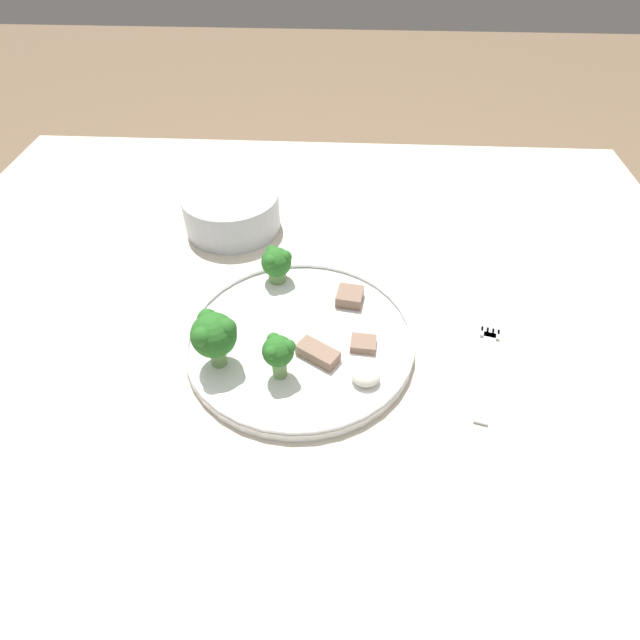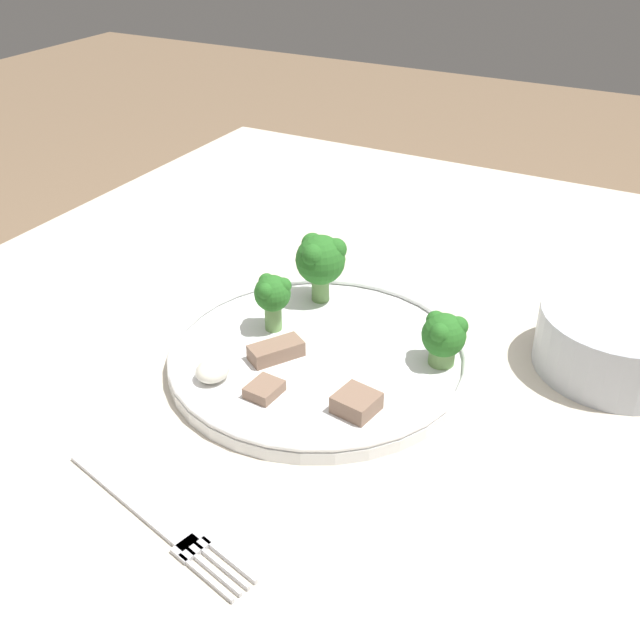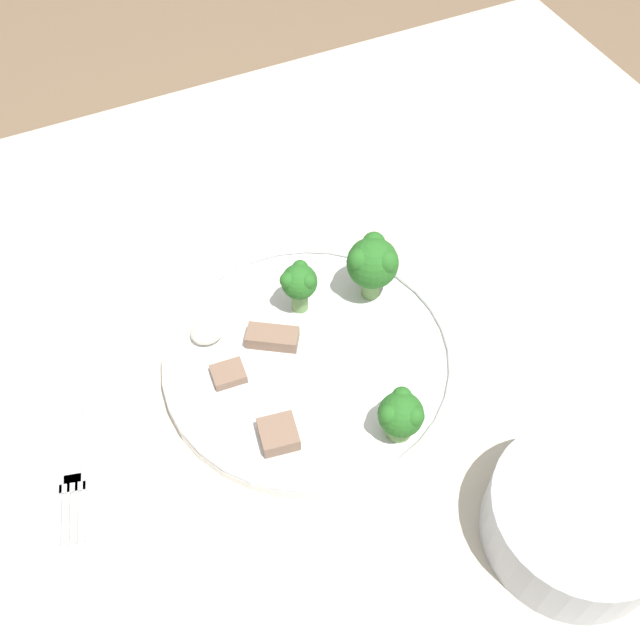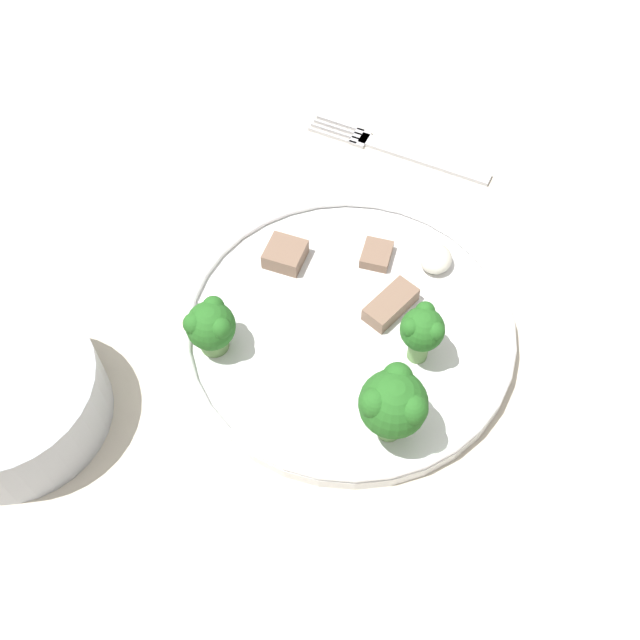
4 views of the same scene
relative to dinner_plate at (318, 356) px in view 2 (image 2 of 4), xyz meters
name	(u,v)px [view 2 (image 2 of 4)]	position (x,y,z in m)	size (l,w,h in m)	color
table	(358,447)	(-0.01, 0.04, -0.10)	(1.16, 1.02, 0.71)	beige
dinner_plate	(318,356)	(0.00, 0.00, 0.00)	(0.28, 0.28, 0.02)	white
fork	(153,515)	(0.23, -0.01, -0.01)	(0.07, 0.19, 0.00)	silver
cream_bowl	(618,342)	(-0.13, 0.25, 0.02)	(0.15, 0.15, 0.06)	#B7BCC6
broccoli_floret_near_rim_left	(320,259)	(-0.09, -0.05, 0.05)	(0.05, 0.05, 0.07)	#709E56
broccoli_floret_center_left	(444,336)	(-0.04, 0.11, 0.03)	(0.04, 0.04, 0.05)	#709E56
broccoli_floret_back_left	(272,295)	(-0.02, -0.06, 0.04)	(0.04, 0.04, 0.06)	#709E56
meat_slice_front_slice	(356,403)	(0.06, 0.07, 0.01)	(0.04, 0.04, 0.02)	#846651
meat_slice_middle_slice	(276,351)	(0.02, -0.03, 0.01)	(0.05, 0.05, 0.01)	#846651
meat_slice_rear_slice	(264,389)	(0.08, -0.01, 0.01)	(0.03, 0.03, 0.01)	#846651
sauce_dollop	(212,370)	(0.08, -0.06, 0.01)	(0.03, 0.03, 0.02)	silver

